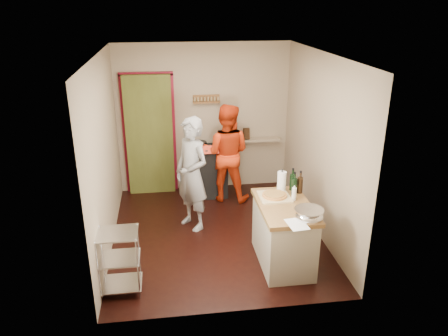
{
  "coord_description": "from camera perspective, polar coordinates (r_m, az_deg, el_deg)",
  "views": [
    {
      "loc": [
        -0.67,
        -5.66,
        3.27
      ],
      "look_at": [
        0.12,
        0.0,
        1.04
      ],
      "focal_mm": 35.0,
      "sensor_mm": 36.0,
      "label": 1
    }
  ],
  "objects": [
    {
      "name": "left_wall",
      "position": [
        6.05,
        -15.36,
        1.54
      ],
      "size": [
        0.04,
        3.5,
        2.6
      ],
      "primitive_type": "cube",
      "color": "gray",
      "rests_on": "ground"
    },
    {
      "name": "ceiling",
      "position": [
        5.74,
        -1.21,
        14.72
      ],
      "size": [
        3.0,
        3.5,
        0.02
      ],
      "primitive_type": "cube",
      "color": "white",
      "rests_on": "back_wall"
    },
    {
      "name": "floor",
      "position": [
        6.57,
        -1.03,
        -8.51
      ],
      "size": [
        3.5,
        3.5,
        0.0
      ],
      "primitive_type": "plane",
      "color": "black",
      "rests_on": "ground"
    },
    {
      "name": "island",
      "position": [
        5.75,
        7.84,
        -8.25
      ],
      "size": [
        0.69,
        1.23,
        1.15
      ],
      "color": "#B5AD99",
      "rests_on": "ground"
    },
    {
      "name": "right_wall",
      "position": [
        6.37,
        12.41,
        2.81
      ],
      "size": [
        0.04,
        3.5,
        2.6
      ],
      "primitive_type": "cube",
      "color": "gray",
      "rests_on": "ground"
    },
    {
      "name": "person_red",
      "position": [
        7.35,
        0.31,
        1.98
      ],
      "size": [
        0.97,
        0.86,
        1.67
      ],
      "primitive_type": "imported",
      "rotation": [
        0.0,
        0.0,
        2.81
      ],
      "color": "red",
      "rests_on": "ground"
    },
    {
      "name": "wire_shelving",
      "position": [
        5.32,
        -13.54,
        -11.5
      ],
      "size": [
        0.48,
        0.4,
        0.8
      ],
      "color": "silver",
      "rests_on": "ground"
    },
    {
      "name": "back_wall",
      "position": [
        7.75,
        -7.42,
        5.13
      ],
      "size": [
        3.0,
        0.44,
        2.6
      ],
      "color": "gray",
      "rests_on": "ground"
    },
    {
      "name": "person_stripe",
      "position": [
        6.42,
        -4.22,
        -0.82
      ],
      "size": [
        0.69,
        0.75,
        1.71
      ],
      "primitive_type": "imported",
      "rotation": [
        0.0,
        0.0,
        -0.96
      ],
      "color": "#B7B7BC",
      "rests_on": "ground"
    },
    {
      "name": "stove",
      "position": [
        7.66,
        -1.98,
        -0.29
      ],
      "size": [
        0.6,
        0.63,
        1.0
      ],
      "color": "black",
      "rests_on": "ground"
    }
  ]
}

